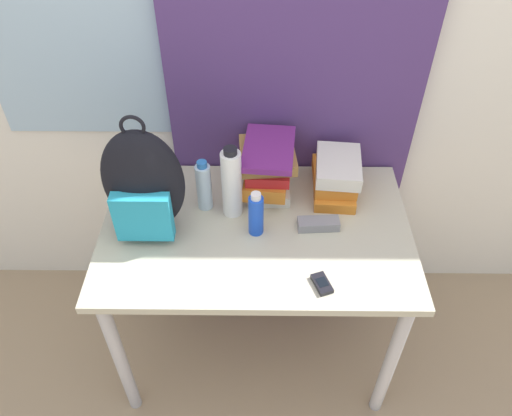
{
  "coord_description": "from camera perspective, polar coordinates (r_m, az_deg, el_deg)",
  "views": [
    {
      "loc": [
        0.01,
        -0.91,
        2.07
      ],
      "look_at": [
        0.0,
        0.36,
        0.87
      ],
      "focal_mm": 35.0,
      "sensor_mm": 36.0,
      "label": 1
    }
  ],
  "objects": [
    {
      "name": "sunglasses_case",
      "position": [
        1.82,
        7.14,
        -1.82
      ],
      "size": [
        0.15,
        0.07,
        0.04
      ],
      "color": "gray",
      "rests_on": "desk"
    },
    {
      "name": "backpack",
      "position": [
        1.73,
        -12.73,
        2.57
      ],
      "size": [
        0.28,
        0.18,
        0.47
      ],
      "color": "black",
      "rests_on": "desk"
    },
    {
      "name": "curtain_blue",
      "position": [
        1.85,
        4.69,
        17.11
      ],
      "size": [
        0.96,
        0.04,
        2.5
      ],
      "color": "#4C336B",
      "rests_on": "ground_plane"
    },
    {
      "name": "wall_back",
      "position": [
        1.9,
        0.01,
        17.93
      ],
      "size": [
        6.0,
        0.06,
        2.5
      ],
      "color": "silver",
      "rests_on": "ground_plane"
    },
    {
      "name": "water_bottle",
      "position": [
        1.85,
        -5.97,
        2.51
      ],
      "size": [
        0.06,
        0.06,
        0.21
      ],
      "color": "silver",
      "rests_on": "desk"
    },
    {
      "name": "book_stack_left",
      "position": [
        1.9,
        1.35,
        4.71
      ],
      "size": [
        0.22,
        0.29,
        0.22
      ],
      "color": "silver",
      "rests_on": "desk"
    },
    {
      "name": "sunscreen_bottle",
      "position": [
        1.75,
        -0.05,
        -0.74
      ],
      "size": [
        0.05,
        0.05,
        0.18
      ],
      "color": "blue",
      "rests_on": "desk"
    },
    {
      "name": "cell_phone",
      "position": [
        1.66,
        7.54,
        -8.57
      ],
      "size": [
        0.07,
        0.1,
        0.02
      ],
      "color": "black",
      "rests_on": "desk"
    },
    {
      "name": "sports_bottle",
      "position": [
        1.79,
        -2.8,
        2.86
      ],
      "size": [
        0.07,
        0.07,
        0.29
      ],
      "color": "white",
      "rests_on": "desk"
    },
    {
      "name": "book_stack_center",
      "position": [
        1.95,
        9.08,
        3.67
      ],
      "size": [
        0.19,
        0.29,
        0.15
      ],
      "color": "orange",
      "rests_on": "desk"
    },
    {
      "name": "desk",
      "position": [
        1.9,
        0.0,
        -4.48
      ],
      "size": [
        1.13,
        0.72,
        0.77
      ],
      "color": "#B7B299",
      "rests_on": "ground_plane"
    }
  ]
}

